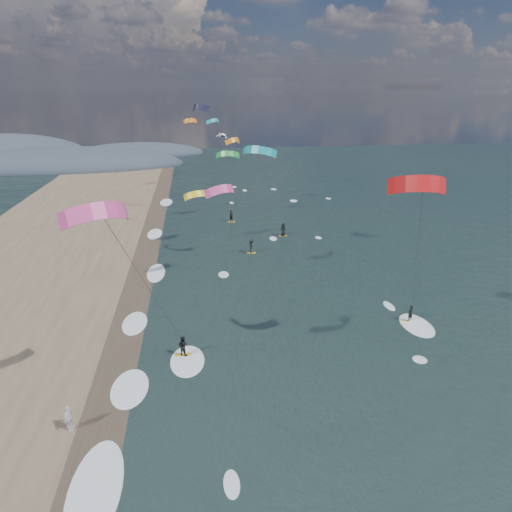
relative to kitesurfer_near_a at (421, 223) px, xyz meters
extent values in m
plane|color=black|center=(-9.80, -7.03, -10.77)|extent=(260.00, 260.00, 0.00)
cube|color=#382D23|center=(-21.80, 2.97, -10.77)|extent=(3.00, 240.00, 0.00)
ellipsoid|color=#3D4756|center=(-67.80, 104.97, -10.77)|extent=(48.00, 20.00, 15.00)
ellipsoid|color=#3D4756|center=(-49.80, 92.97, -10.77)|extent=(64.00, 24.00, 10.00)
ellipsoid|color=#3D4756|center=(-31.80, 112.97, -10.77)|extent=(40.00, 18.00, 7.00)
cube|color=yellow|center=(3.06, 4.81, -10.75)|extent=(1.23, 0.37, 0.05)
imported|color=black|center=(3.06, 4.81, -9.96)|extent=(0.65, 0.54, 1.51)
ellipsoid|color=white|center=(3.36, 4.01, -10.77)|extent=(2.60, 4.20, 0.12)
cylinder|color=black|center=(1.06, 1.81, -3.22)|extent=(0.02, 0.02, 14.44)
cube|color=yellow|center=(-16.90, 2.43, -10.74)|extent=(1.28, 0.40, 0.06)
imported|color=black|center=(-16.90, 2.43, -9.90)|extent=(1.00, 0.94, 1.63)
ellipsoid|color=white|center=(-16.60, 1.63, -10.77)|extent=(2.60, 4.20, 0.12)
cylinder|color=black|center=(-18.65, -0.57, -3.39)|extent=(0.02, 0.02, 14.01)
cube|color=yellow|center=(-8.68, 23.52, -10.75)|extent=(1.10, 0.35, 0.05)
imported|color=black|center=(-8.68, 23.52, -9.85)|extent=(0.88, 1.24, 1.74)
cube|color=yellow|center=(-3.38, 29.50, -10.75)|extent=(1.10, 0.35, 0.05)
imported|color=black|center=(-3.38, 29.50, -9.84)|extent=(0.97, 0.74, 1.78)
cube|color=yellow|center=(-9.98, 37.19, -10.75)|extent=(1.10, 0.35, 0.05)
imported|color=black|center=(-9.98, 37.19, -9.82)|extent=(0.79, 0.71, 1.80)
ellipsoid|color=white|center=(-20.60, -9.03, -10.77)|extent=(2.40, 5.40, 0.11)
ellipsoid|color=white|center=(-20.60, -1.03, -10.77)|extent=(2.40, 5.40, 0.11)
ellipsoid|color=white|center=(-20.60, 7.97, -10.77)|extent=(2.40, 5.40, 0.11)
ellipsoid|color=white|center=(-20.60, 18.97, -10.77)|extent=(2.40, 5.40, 0.11)
ellipsoid|color=white|center=(-20.60, 32.97, -10.77)|extent=(2.40, 5.40, 0.11)
ellipsoid|color=white|center=(-20.60, 50.97, -10.77)|extent=(2.40, 5.40, 0.11)
imported|color=silver|center=(-23.63, -4.47, -9.90)|extent=(0.53, 1.06, 1.74)
camera|label=1|loc=(-15.36, -26.28, 8.76)|focal=30.00mm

